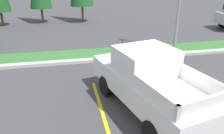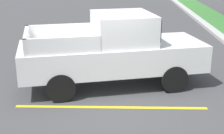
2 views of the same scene
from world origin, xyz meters
The scene contains 6 objects.
ground_plane centered at (0.00, 0.00, 0.00)m, with size 120.00×120.00×0.00m, color #424244.
parking_line_near centered at (-2.42, 0.07, 0.00)m, with size 0.12×4.80×0.01m, color yellow.
parking_line_far centered at (0.68, 0.07, 0.00)m, with size 0.12×4.80×0.01m, color yellow.
curb_strip centered at (0.00, 5.00, 0.07)m, with size 56.00×0.40×0.15m, color #B2B2AD.
grass_median centered at (0.00, 6.10, 0.03)m, with size 56.00×1.80×0.06m, color #387533.
pickup_truck_main centered at (-0.88, 0.12, 1.04)m, with size 3.06×5.52×2.10m.
Camera 1 is at (-3.46, -6.41, 4.41)m, focal length 37.58 mm.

